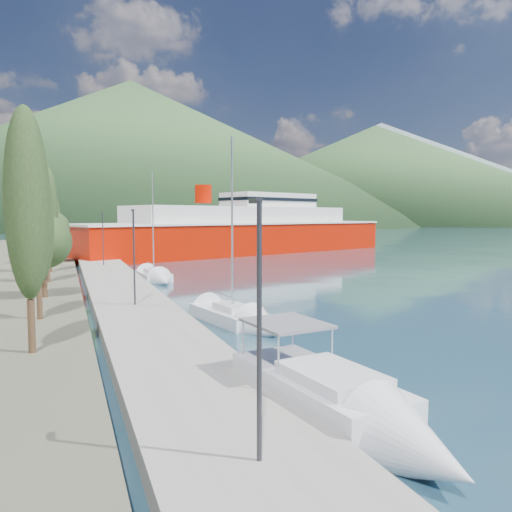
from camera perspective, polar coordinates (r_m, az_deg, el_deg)
name	(u,v)px	position (r m, az deg, el deg)	size (l,w,h in m)	color
ground	(116,239)	(140.75, -15.69, 1.85)	(1400.00, 1400.00, 0.00)	#1F3E4F
quay	(115,283)	(46.56, -15.86, -3.01)	(5.00, 88.00, 0.80)	gray
hills_far	(188,160)	(660.30, -7.77, 10.79)	(1480.00, 900.00, 180.00)	slate
hills_near	(210,162)	(410.14, -5.29, 10.62)	(1010.00, 520.00, 115.00)	#33572D
tree_row	(49,223)	(52.40, -22.61, 3.45)	(4.12, 63.08, 10.62)	#47301E
lamp_posts	(130,251)	(34.22, -14.15, 0.52)	(0.15, 49.31, 6.06)	#2D2D33
motor_cruiser	(348,414)	(15.77, 10.52, -17.37)	(3.98, 9.75, 3.49)	black
sailboat_near	(247,322)	(29.05, -1.09, -7.55)	(4.11, 8.74, 12.09)	silver
sailboat_mid	(158,279)	(49.54, -11.15, -2.55)	(3.21, 8.19, 11.78)	silver
ferry	(244,232)	(86.03, -1.37, 2.77)	(60.75, 32.79, 11.93)	#B11100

